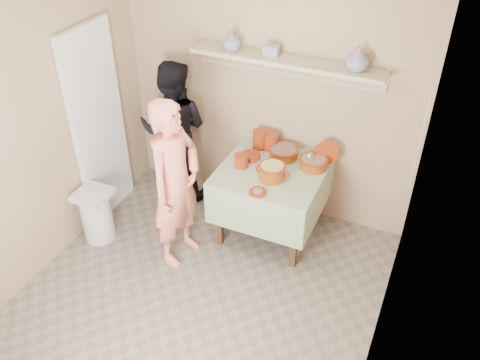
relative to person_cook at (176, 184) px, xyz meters
The scene contains 22 objects.
ground 1.11m from the person_cook, 56.18° to the right, with size 3.50×3.50×0.00m, color #716659.
tile_panel 1.11m from the person_cook, 162.52° to the left, with size 0.06×0.70×2.00m, color silver.
plate_stack_a 1.05m from the person_cook, 67.14° to the left, with size 0.14×0.14×0.19m, color maroon.
plate_stack_b 1.11m from the person_cook, 61.95° to the left, with size 0.15×0.15×0.18m, color maroon.
bowl_stack 0.69m from the person_cook, 56.70° to the left, with size 0.13×0.13×0.13m, color maroon.
empty_bowl 0.85m from the person_cook, 61.50° to the left, with size 0.18×0.18×0.05m, color maroon.
propped_lid 1.45m from the person_cook, 41.36° to the left, with size 0.23×0.23×0.02m, color maroon.
vase_right 1.89m from the person_cook, 38.69° to the left, with size 0.20×0.20×0.20m, color navy.
vase_left 1.40m from the person_cook, 84.26° to the left, with size 0.17×0.17×0.17m, color navy.
ceramic_box 1.47m from the person_cook, 64.85° to the left, with size 0.14×0.10×0.10m, color navy.
person_cook is the anchor object (origin of this frame).
person_helper 1.04m from the person_cook, 121.26° to the left, with size 0.75×0.59×1.55m, color black.
room_shell 1.09m from the person_cook, 56.18° to the right, with size 3.04×3.54×2.62m.
serving_table 0.95m from the person_cook, 44.69° to the left, with size 0.97×0.97×0.76m.
cazuela_meat_a 1.13m from the person_cook, 52.85° to the left, with size 0.30×0.30×0.10m.
cazuela_meat_b 1.31m from the person_cook, 40.07° to the left, with size 0.28×0.28×0.10m.
ladle 1.28m from the person_cook, 41.36° to the left, with size 0.08×0.26×0.19m.
cazuela_rice 0.88m from the person_cook, 35.81° to the left, with size 0.33×0.25×0.14m.
front_plate 0.73m from the person_cook, 20.70° to the left, with size 0.16×0.16×0.03m.
wall_shelf 1.47m from the person_cook, 59.13° to the left, with size 1.80×0.25×0.21m.
trash_bin 1.02m from the person_cook, behind, with size 0.32×0.32×0.56m.
electrical_cord 2.12m from the person_cook, 24.48° to the left, with size 0.01×0.05×0.90m.
Camera 1 is at (1.59, -2.46, 3.45)m, focal length 38.00 mm.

